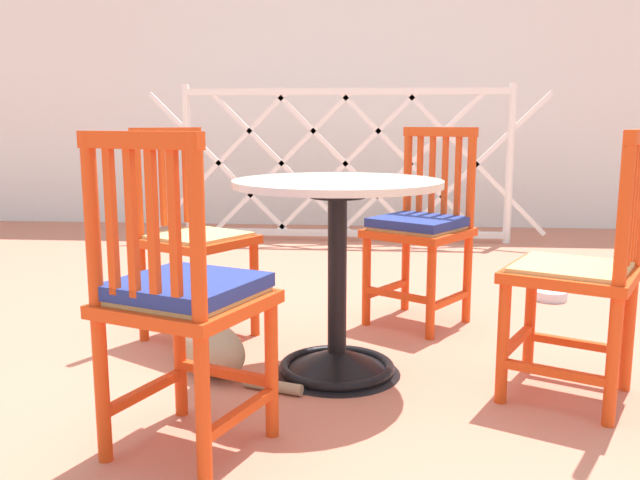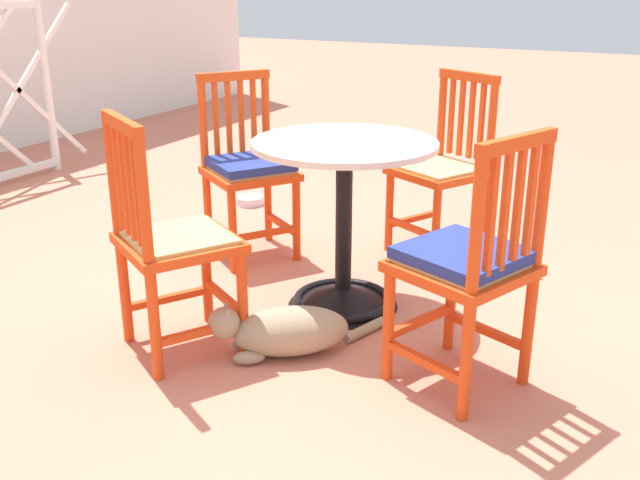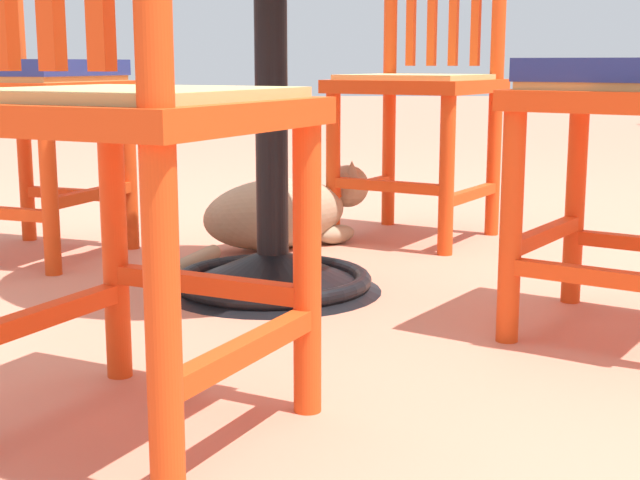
# 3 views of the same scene
# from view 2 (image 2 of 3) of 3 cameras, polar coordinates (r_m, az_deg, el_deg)

# --- Properties ---
(ground_plane) EXTENTS (24.00, 24.00, 0.00)m
(ground_plane) POSITION_cam_2_polar(r_m,az_deg,el_deg) (3.12, 0.15, -5.84)
(ground_plane) COLOR #C6755B
(cafe_table) EXTENTS (0.76, 0.76, 0.73)m
(cafe_table) POSITION_cam_2_polar(r_m,az_deg,el_deg) (3.09, 1.85, -0.33)
(cafe_table) COLOR black
(cafe_table) RESTS_ON ground_plane
(orange_chair_at_corner) EXTENTS (0.56, 0.56, 0.91)m
(orange_chair_at_corner) POSITION_cam_2_polar(r_m,az_deg,el_deg) (3.66, -5.64, 5.49)
(orange_chair_at_corner) COLOR #D64214
(orange_chair_at_corner) RESTS_ON ground_plane
(orange_chair_near_fence) EXTENTS (0.55, 0.55, 0.91)m
(orange_chair_near_fence) POSITION_cam_2_polar(r_m,az_deg,el_deg) (2.72, -11.56, -0.29)
(orange_chair_near_fence) COLOR #D64214
(orange_chair_near_fence) RESTS_ON ground_plane
(orange_chair_by_planter) EXTENTS (0.52, 0.52, 0.91)m
(orange_chair_by_planter) POSITION_cam_2_polar(r_m,az_deg,el_deg) (2.48, 11.46, -1.99)
(orange_chair_by_planter) COLOR #D64214
(orange_chair_by_planter) RESTS_ON ground_plane
(orange_chair_facing_out) EXTENTS (0.54, 0.54, 0.91)m
(orange_chair_facing_out) POSITION_cam_2_polar(r_m,az_deg,el_deg) (3.73, 9.60, 5.36)
(orange_chair_facing_out) COLOR #D64214
(orange_chair_facing_out) RESTS_ON ground_plane
(tabby_cat) EXTENTS (0.59, 0.50, 0.23)m
(tabby_cat) POSITION_cam_2_polar(r_m,az_deg,el_deg) (2.77, -3.05, -7.17)
(tabby_cat) COLOR #9E896B
(tabby_cat) RESTS_ON ground_plane
(pet_water_bowl) EXTENTS (0.17, 0.17, 0.05)m
(pet_water_bowl) POSITION_cam_2_polar(r_m,az_deg,el_deg) (4.60, -5.49, 3.10)
(pet_water_bowl) COLOR silver
(pet_water_bowl) RESTS_ON ground_plane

